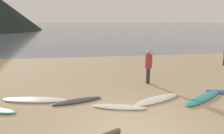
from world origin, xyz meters
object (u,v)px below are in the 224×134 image
(surfboard_3, at_px, (77,101))
(surfboard_6, at_px, (203,98))
(person_1, at_px, (149,64))
(surfboard_5, at_px, (157,99))
(surfboard_4, at_px, (119,107))
(surfboard_2, at_px, (35,100))

(surfboard_3, distance_m, surfboard_6, 5.12)
(person_1, bearing_deg, surfboard_3, 175.80)
(surfboard_5, distance_m, surfboard_6, 1.90)
(surfboard_4, xyz_separation_m, surfboard_6, (3.56, 0.33, 0.01))
(surfboard_3, bearing_deg, surfboard_6, -20.27)
(surfboard_5, bearing_deg, surfboard_6, -28.73)
(surfboard_4, distance_m, surfboard_6, 3.58)
(surfboard_2, bearing_deg, person_1, 26.61)
(surfboard_2, bearing_deg, surfboard_4, -9.31)
(surfboard_4, xyz_separation_m, person_1, (1.97, 2.66, 0.98))
(surfboard_3, height_order, person_1, person_1)
(surfboard_2, xyz_separation_m, surfboard_6, (6.78, -0.82, 0.00))
(surfboard_3, relative_size, surfboard_4, 1.00)
(surfboard_2, relative_size, person_1, 1.52)
(surfboard_2, height_order, surfboard_6, surfboard_6)
(surfboard_2, height_order, surfboard_5, surfboard_2)
(surfboard_3, bearing_deg, surfboard_4, -42.37)
(surfboard_5, xyz_separation_m, person_1, (0.30, 2.17, 0.98))
(surfboard_6, bearing_deg, person_1, 92.86)
(surfboard_5, distance_m, person_1, 2.40)
(surfboard_2, xyz_separation_m, surfboard_3, (1.67, -0.36, -0.00))
(surfboard_4, height_order, person_1, person_1)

